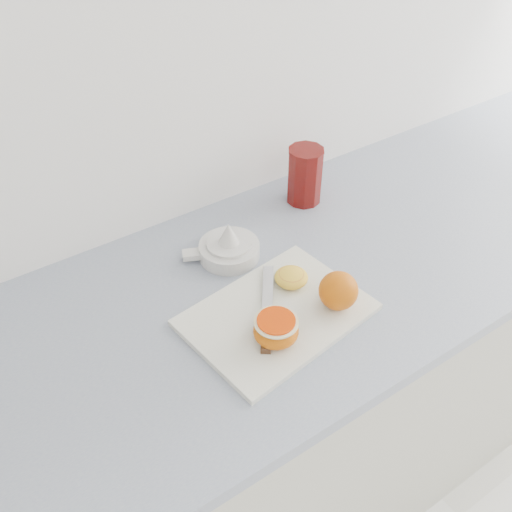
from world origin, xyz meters
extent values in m
cube|color=white|center=(0.00, 2.00, 1.35)|extent=(4.00, 0.04, 2.70)
cube|color=beige|center=(0.13, 1.70, 0.43)|extent=(2.45, 0.60, 0.86)
cube|color=#A3ACB5|center=(0.13, 1.70, 0.88)|extent=(2.51, 0.64, 0.03)
cube|color=silver|center=(-0.04, 1.62, 0.90)|extent=(0.36, 0.28, 0.01)
sphere|color=orange|center=(0.07, 1.57, 0.94)|extent=(0.07, 0.07, 0.07)
ellipsoid|color=orange|center=(-0.08, 1.56, 0.92)|extent=(0.08, 0.08, 0.04)
cylinder|color=#F9F1B4|center=(-0.08, 1.56, 0.95)|extent=(0.08, 0.08, 0.00)
cylinder|color=#DB3E00|center=(-0.08, 1.56, 0.95)|extent=(0.07, 0.07, 0.00)
ellipsoid|color=yellow|center=(0.03, 1.67, 0.92)|extent=(0.07, 0.07, 0.03)
cylinder|color=orange|center=(0.03, 1.67, 0.92)|extent=(0.05, 0.05, 0.00)
cube|color=#462F1A|center=(-0.08, 1.58, 0.91)|extent=(0.07, 0.09, 0.01)
cube|color=#B7B7BC|center=(-0.02, 1.67, 0.91)|extent=(0.09, 0.11, 0.00)
cylinder|color=#B7B7BC|center=(-0.08, 1.58, 0.91)|extent=(0.01, 0.01, 0.01)
cylinder|color=white|center=(-0.02, 1.81, 0.91)|extent=(0.13, 0.13, 0.03)
cylinder|color=white|center=(-0.02, 1.81, 0.92)|extent=(0.09, 0.09, 0.01)
cone|color=white|center=(-0.02, 1.81, 0.95)|extent=(0.04, 0.04, 0.05)
cube|color=white|center=(-0.09, 1.85, 0.91)|extent=(0.05, 0.04, 0.01)
ellipsoid|color=orange|center=(-0.01, 1.80, 0.93)|extent=(0.01, 0.01, 0.00)
ellipsoid|color=orange|center=(-0.03, 1.83, 0.93)|extent=(0.01, 0.01, 0.00)
ellipsoid|color=orange|center=(-0.03, 1.80, 0.93)|extent=(0.01, 0.01, 0.00)
ellipsoid|color=orange|center=(0.00, 1.81, 0.93)|extent=(0.01, 0.01, 0.00)
cylinder|color=#630E0B|center=(0.24, 1.89, 0.96)|extent=(0.08, 0.08, 0.13)
cylinder|color=orange|center=(0.24, 1.89, 0.91)|extent=(0.07, 0.07, 0.02)
cylinder|color=#630E0B|center=(0.24, 1.89, 1.02)|extent=(0.08, 0.08, 0.00)
camera|label=1|loc=(-0.48, 1.03, 1.67)|focal=40.00mm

